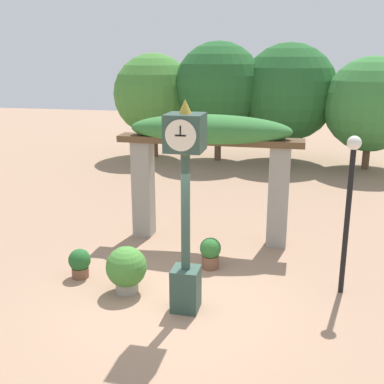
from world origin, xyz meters
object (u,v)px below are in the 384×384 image
potted_plant_near_left (126,268)px  lamp_post (349,195)px  potted_plant_far_left (80,262)px  potted_plant_near_right (210,252)px  pedestal_clock (185,203)px

potted_plant_near_left → lamp_post: (3.99, 0.90, 1.45)m
lamp_post → potted_plant_near_left: bearing=-167.2°
potted_plant_near_left → potted_plant_far_left: (-1.15, 0.40, -0.17)m
potted_plant_near_right → lamp_post: size_ratio=0.22×
pedestal_clock → potted_plant_far_left: bearing=162.0°
pedestal_clock → potted_plant_near_right: size_ratio=5.46×
pedestal_clock → lamp_post: 3.03m
potted_plant_near_left → lamp_post: 4.34m
potted_plant_near_right → pedestal_clock: bearing=-93.5°
pedestal_clock → potted_plant_near_left: pedestal_clock is taller
potted_plant_far_left → lamp_post: bearing=5.6°
potted_plant_far_left → lamp_post: lamp_post is taller
pedestal_clock → potted_plant_near_right: pedestal_clock is taller
potted_plant_near_left → lamp_post: lamp_post is taller
potted_plant_near_right → potted_plant_near_left: bearing=-133.8°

